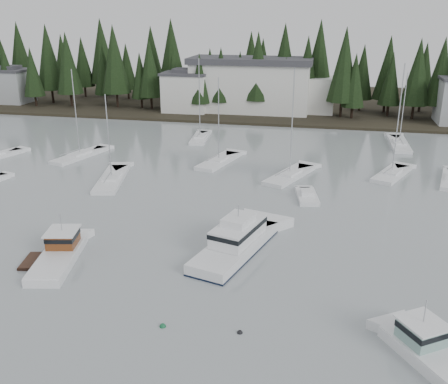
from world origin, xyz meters
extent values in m
plane|color=gray|center=(0.00, 0.00, 0.00)|extent=(260.00, 260.00, 0.00)
cube|color=black|center=(0.00, 97.00, 0.00)|extent=(240.00, 54.00, 1.00)
cube|color=silver|center=(-18.00, 79.00, 4.25)|extent=(9.00, 7.00, 7.50)
cube|color=#38383D|center=(-18.00, 79.00, 8.25)|extent=(9.54, 7.42, 0.50)
cube|color=#38383D|center=(-18.00, 79.00, 8.85)|extent=(4.95, 3.85, 0.80)
cube|color=#999EA0|center=(-60.00, 81.00, 4.00)|extent=(8.00, 7.00, 7.00)
cube|color=#38383D|center=(-60.00, 81.00, 7.75)|extent=(8.48, 7.42, 0.50)
cube|color=#38383D|center=(-60.00, 81.00, 8.35)|extent=(4.40, 3.85, 0.80)
cube|color=silver|center=(-5.00, 82.00, 5.50)|extent=(24.00, 10.00, 10.00)
cube|color=#38383D|center=(-5.00, 82.00, 10.80)|extent=(25.00, 11.00, 1.20)
cube|color=silver|center=(7.00, 84.00, 4.00)|extent=(10.00, 8.00, 7.00)
cube|color=white|center=(-10.40, 12.87, 0.10)|extent=(4.60, 9.03, 1.24)
cube|color=white|center=(-10.40, 12.87, 0.77)|extent=(4.51, 8.84, 0.11)
cube|color=#4D220F|center=(-10.76, 14.56, 1.44)|extent=(2.84, 3.02, 1.34)
cube|color=white|center=(-10.76, 14.56, 2.15)|extent=(3.19, 3.41, 0.11)
cube|color=black|center=(-10.76, 14.56, 1.70)|extent=(2.91, 3.07, 0.38)
cylinder|color=#A5A8AD|center=(-10.76, 14.56, 2.97)|extent=(0.08, 0.08, 1.53)
cube|color=black|center=(-12.74, 12.37, -0.05)|extent=(1.76, 3.24, 0.53)
cube|color=white|center=(4.00, 17.95, 0.16)|extent=(6.52, 12.07, 1.68)
cube|color=black|center=(4.00, 17.95, 0.03)|extent=(6.57, 12.13, 0.23)
cube|color=white|center=(4.15, 18.50, 1.78)|extent=(4.42, 6.56, 1.52)
cube|color=black|center=(4.15, 18.50, 2.15)|extent=(4.51, 6.64, 0.42)
cube|color=white|center=(4.15, 18.50, 2.88)|extent=(2.86, 3.46, 0.68)
cylinder|color=#A5A8AD|center=(4.15, 18.50, 3.72)|extent=(0.10, 0.10, 1.15)
cube|color=white|center=(18.78, 5.43, 0.10)|extent=(6.58, 7.95, 1.26)
cube|color=white|center=(18.78, 5.43, 0.78)|extent=(6.44, 7.79, 0.12)
cube|color=#799E97|center=(17.92, 6.72, 1.45)|extent=(3.14, 3.17, 1.36)
cube|color=white|center=(17.92, 6.72, 2.18)|extent=(3.54, 3.58, 0.12)
cube|color=black|center=(17.92, 6.72, 1.73)|extent=(3.21, 3.23, 0.39)
cylinder|color=#A5A8AD|center=(17.92, 6.72, 3.00)|extent=(0.08, 0.08, 1.55)
cube|color=white|center=(-3.49, 44.83, -0.03)|extent=(5.07, 9.88, 1.05)
cube|color=white|center=(-3.49, 44.83, 0.62)|extent=(2.70, 3.61, 0.30)
cylinder|color=#A5A8AD|center=(-3.49, 44.83, 6.21)|extent=(0.14, 0.14, 11.42)
cube|color=white|center=(-24.12, 43.46, -0.03)|extent=(5.09, 10.29, 1.05)
cube|color=white|center=(-24.12, 43.46, 0.62)|extent=(2.62, 3.74, 0.30)
cylinder|color=#A5A8AD|center=(-24.12, 43.46, 6.59)|extent=(0.14, 0.14, 12.17)
cube|color=white|center=(6.90, 40.43, -0.03)|extent=(6.34, 10.23, 1.05)
cube|color=white|center=(6.90, 40.43, 0.62)|extent=(3.10, 3.86, 0.30)
cylinder|color=#A5A8AD|center=(6.90, 40.43, 7.16)|extent=(0.14, 0.14, 13.33)
cube|color=white|center=(19.88, 43.68, -0.03)|extent=(5.99, 8.93, 1.05)
cube|color=white|center=(19.88, 43.68, 0.62)|extent=(2.93, 3.44, 0.30)
cylinder|color=#A5A8AD|center=(19.88, 43.68, 7.40)|extent=(0.14, 0.14, 13.81)
cube|color=white|center=(-9.54, 57.55, -0.03)|extent=(3.37, 8.79, 1.05)
cube|color=white|center=(-9.54, 57.55, 0.62)|extent=(2.03, 3.08, 0.30)
cylinder|color=#A5A8AD|center=(-9.54, 57.55, 6.86)|extent=(0.14, 0.14, 12.72)
cube|color=white|center=(22.61, 60.40, -0.03)|extent=(2.86, 10.85, 1.05)
cube|color=white|center=(22.61, 60.40, 0.62)|extent=(1.94, 3.70, 0.30)
cylinder|color=#A5A8AD|center=(22.61, 60.40, 5.95)|extent=(0.14, 0.14, 10.91)
cube|color=white|center=(-14.98, 34.17, -0.03)|extent=(5.12, 11.15, 1.05)
cube|color=white|center=(-14.98, 34.17, 0.62)|extent=(2.73, 4.01, 0.30)
cylinder|color=#A5A8AD|center=(-14.98, 34.17, 5.70)|extent=(0.14, 0.14, 10.39)
cube|color=white|center=(9.54, 32.91, 0.05)|extent=(3.12, 5.55, 0.90)
cube|color=white|center=(9.54, 32.91, 0.75)|extent=(1.78, 1.92, 0.55)
sphere|color=#145933|center=(1.28, 5.91, 0.00)|extent=(0.45, 0.45, 0.45)
sphere|color=black|center=(6.54, 6.31, 0.00)|extent=(0.39, 0.39, 0.39)
camera|label=1|loc=(11.34, -21.34, 20.17)|focal=40.00mm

